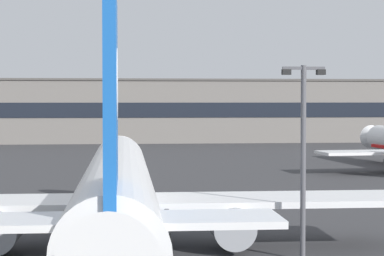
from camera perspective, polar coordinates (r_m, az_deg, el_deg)
taxiway_centreline at (r=60.20m, az=-7.51°, el=-5.71°), size 4.79×179.95×0.01m
airliner_foreground at (r=40.43m, az=-5.80°, el=-4.76°), size 32.04×41.43×11.65m
apron_lamp_post at (r=38.50m, az=8.54°, el=-2.25°), size 2.24×0.90×10.01m
safety_cone_by_nose_gear at (r=57.14m, az=-4.44°, el=-5.86°), size 0.44×0.44×0.55m
terminal_building at (r=144.65m, az=-8.64°, el=1.32°), size 167.95×12.40×12.22m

